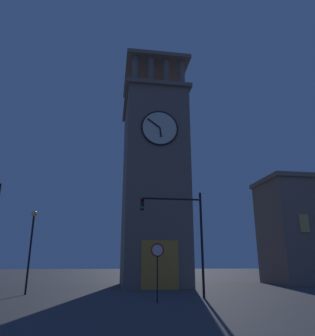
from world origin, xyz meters
The scene contains 5 objects.
ground_plane centered at (0.00, 0.00, 0.00)m, with size 200.00×200.00×0.00m, color #424247.
clocktower centered at (-1.63, -3.12, 10.21)m, with size 6.63×9.43×25.41m.
traffic_signal_near centered at (-2.12, 8.15, 4.45)m, with size 4.16×0.41×6.72m.
street_lamp centered at (8.29, 4.09, 4.02)m, with size 0.44×0.44×5.87m.
no_horn_sign centered at (-0.11, 10.12, 2.54)m, with size 0.78×0.14×3.22m.
Camera 1 is at (2.66, 28.67, 2.10)m, focal length 33.77 mm.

